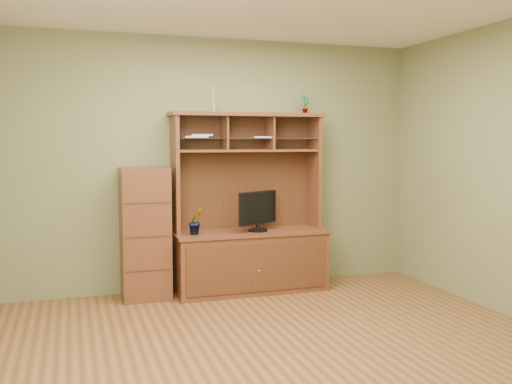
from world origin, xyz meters
name	(u,v)px	position (x,y,z in m)	size (l,w,h in m)	color
room	(285,174)	(0.00, 0.00, 1.35)	(4.54, 4.04, 2.74)	#563618
media_hutch	(250,242)	(0.26, 1.73, 0.52)	(1.66, 0.61, 1.90)	#482614
monitor	(258,210)	(0.33, 1.65, 0.87)	(0.49, 0.30, 0.42)	black
orchid_plant	(196,221)	(-0.34, 1.65, 0.79)	(0.15, 0.12, 0.28)	#2D5C1F
top_plant	(305,104)	(0.92, 1.80, 2.01)	(0.11, 0.08, 0.22)	#356021
reed_diffuser	(213,102)	(-0.11, 1.80, 2.01)	(0.06, 0.06, 0.28)	silver
magazines	(221,136)	(-0.03, 1.80, 1.65)	(1.00, 0.22, 0.04)	#AAAAAF
side_cabinet	(145,233)	(-0.84, 1.76, 0.67)	(0.48, 0.44, 1.34)	#482614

